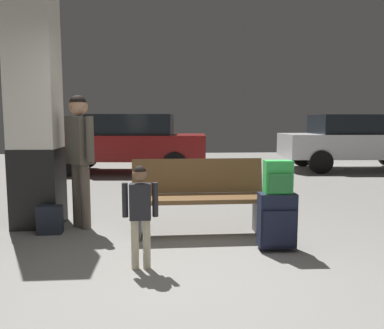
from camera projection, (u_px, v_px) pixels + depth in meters
ground_plane at (171, 196)px, 7.13m from camera, size 18.00×18.00×0.10m
structural_pillar at (35, 105)px, 4.79m from camera, size 0.57×0.57×3.12m
bench at (199, 197)px, 4.55m from camera, size 1.60×0.54×0.89m
suitcase at (277, 220)px, 3.96m from camera, size 0.39×0.24×0.60m
backpack_bright at (278, 177)px, 3.91m from camera, size 0.29×0.20×0.34m
child at (140, 206)px, 3.44m from camera, size 0.32×0.19×0.95m
adult at (80, 147)px, 4.74m from camera, size 0.42×0.44×1.66m
backpack_dark_floor at (50, 220)px, 4.57m from camera, size 0.28×0.19×0.34m
parked_car_far at (128, 142)px, 10.00m from camera, size 4.23×2.06×1.51m
parked_car_side at (357, 141)px, 10.53m from camera, size 4.20×2.01×1.51m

